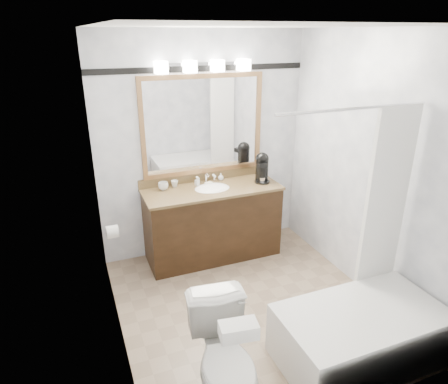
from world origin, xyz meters
The scene contains 15 objects.
room centered at (0.00, 0.00, 1.25)m, with size 2.42×2.62×2.52m.
vanity centered at (0.00, 1.02, 0.44)m, with size 1.53×0.58×0.97m.
mirror centered at (0.00, 1.28, 1.50)m, with size 1.40×0.04×1.10m.
vanity_light_bar centered at (0.00, 1.23, 2.13)m, with size 1.02×0.14×0.12m.
accent_stripe centered at (0.00, 1.29, 2.10)m, with size 2.40×0.01×0.06m, color black.
bathtub centered at (0.55, -0.90, 0.28)m, with size 1.30×0.75×1.96m.
tp_roll centered at (-1.14, 0.66, 0.70)m, with size 0.12×0.12×0.11m, color white.
toilet centered at (-0.62, -0.92, 0.38)m, with size 0.42×0.74×0.76m, color white.
tissue_box centered at (-0.62, -1.12, 0.81)m, with size 0.23×0.13×0.09m, color white.
coffee_maker centered at (0.61, 1.02, 1.02)m, with size 0.18×0.22×0.34m.
cup_left centered at (-0.51, 1.17, 0.89)m, with size 0.11×0.11×0.09m, color white.
cup_right centered at (-0.37, 1.21, 0.89)m, with size 0.08×0.08×0.07m, color white.
soap_bottle_a centered at (-0.12, 1.16, 0.90)m, with size 0.04×0.04×0.09m, color white.
soap_bottle_b centered at (0.18, 1.22, 0.89)m, with size 0.07×0.07×0.08m, color white.
soap_bar centered at (0.00, 1.13, 0.86)m, with size 0.08×0.05×0.03m, color beige.
Camera 1 is at (-1.41, -2.85, 2.46)m, focal length 32.00 mm.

